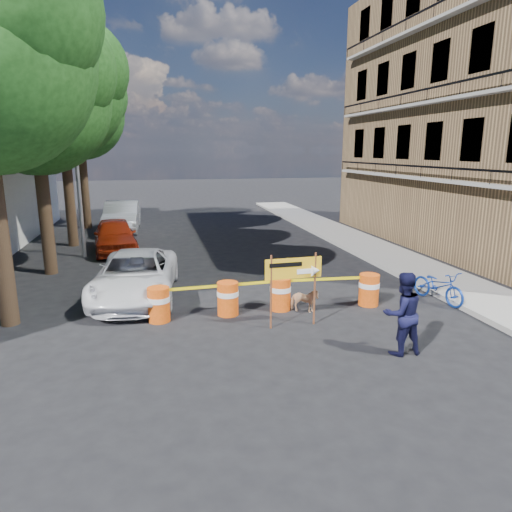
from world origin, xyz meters
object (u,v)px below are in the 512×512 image
sedan_silver (122,217)px  dog (304,301)px  sedan_red (115,235)px  detour_sign (301,273)px  pedestrian (402,314)px  suv_white (135,276)px  bicycle (440,271)px  barrel_far_left (159,304)px  barrel_mid_left (228,298)px  barrel_far_right (369,289)px  barrel_mid_right (280,293)px

sedan_silver → dog: bearing=-67.4°
dog → sedan_red: (-5.53, 9.01, 0.39)m
detour_sign → sedan_red: size_ratio=0.44×
pedestrian → suv_white: (-5.68, 5.21, -0.23)m
pedestrian → bicycle: bearing=-137.0°
sedan_red → bicycle: bearing=-49.8°
barrel_far_left → bicycle: bearing=-1.3°
dog → sedan_red: 10.58m
bicycle → barrel_mid_left: bearing=163.9°
barrel_far_right → sedan_red: bearing=130.3°
barrel_mid_left → detour_sign: bearing=-35.6°
detour_sign → bicycle: (4.48, 0.90, -0.45)m
barrel_mid_right → barrel_far_right: bearing=-4.1°
sedan_silver → barrel_far_right: bearing=-60.6°
barrel_mid_right → dog: bearing=-31.4°
barrel_mid_left → detour_sign: detour_sign is taller
detour_sign → dog: detour_sign is taller
suv_white → pedestrian: bearing=-36.6°
barrel_far_right → sedan_silver: (-7.51, 14.07, 0.34)m
suv_white → sedan_red: 6.79m
barrel_far_left → pedestrian: 5.94m
barrel_mid_left → pedestrian: (3.25, -3.17, 0.44)m
barrel_far_right → dog: barrel_far_right is taller
barrel_far_left → sedan_red: size_ratio=0.21×
barrel_mid_left → barrel_far_right: 4.02m
barrel_mid_right → pedestrian: bearing=-61.4°
barrel_far_right → sedan_silver: bearing=118.1°
barrel_mid_right → bicycle: bicycle is taller
barrel_far_right → suv_white: suv_white is taller
barrel_far_left → barrel_mid_left: 1.80m
bicycle → pedestrian: bearing=-148.2°
pedestrian → sedan_silver: 18.41m
pedestrian → dog: 3.20m
barrel_far_right → barrel_far_left: bearing=179.8°
sedan_red → suv_white: bearing=-87.7°
bicycle → sedan_silver: size_ratio=0.37×
barrel_far_left → dog: bearing=-2.8°
bicycle → barrel_far_left: bearing=165.0°
barrel_mid_right → bicycle: size_ratio=0.50×
barrel_mid_right → barrel_far_left: bearing=-177.2°
detour_sign → dog: bearing=63.2°
suv_white → sedan_silver: sedan_silver is taller
dog → sedan_silver: (-5.53, 14.23, 0.48)m
detour_sign → suv_white: (-4.06, 3.20, -0.68)m
barrel_far_left → dog: size_ratio=1.14×
detour_sign → pedestrian: size_ratio=1.02×
dog → suv_white: (-4.47, 2.30, 0.35)m
barrel_far_left → bicycle: bicycle is taller
pedestrian → suv_white: 7.71m
barrel_mid_left → detour_sign: 2.19m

